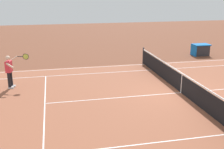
# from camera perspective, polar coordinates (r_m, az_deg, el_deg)

# --- Properties ---
(ground_plane) EXTENTS (60.00, 60.00, 0.00)m
(ground_plane) POSITION_cam_1_polar(r_m,az_deg,el_deg) (13.94, 13.84, -3.60)
(ground_plane) COLOR brown
(court_slab) EXTENTS (24.20, 11.40, 0.00)m
(court_slab) POSITION_cam_1_polar(r_m,az_deg,el_deg) (13.94, 13.84, -3.60)
(court_slab) COLOR #935138
(court_slab) RESTS_ON ground_plane
(court_line_markings) EXTENTS (23.85, 11.05, 0.01)m
(court_line_markings) POSITION_cam_1_polar(r_m,az_deg,el_deg) (13.94, 13.84, -3.59)
(court_line_markings) COLOR white
(court_line_markings) RESTS_ON ground_plane
(tennis_net) EXTENTS (0.10, 11.70, 1.08)m
(tennis_net) POSITION_cam_1_polar(r_m,az_deg,el_deg) (13.78, 13.98, -1.69)
(tennis_net) COLOR #2D2D33
(tennis_net) RESTS_ON ground_plane
(tennis_player_near) EXTENTS (1.16, 0.75, 1.70)m
(tennis_player_near) POSITION_cam_1_polar(r_m,az_deg,el_deg) (14.85, -20.04, 0.88)
(tennis_player_near) COLOR black
(tennis_player_near) RESTS_ON ground_plane
(equipment_cart_tarped) EXTENTS (1.25, 0.84, 0.85)m
(equipment_cart_tarped) POSITION_cam_1_polar(r_m,az_deg,el_deg) (22.21, 17.53, 4.83)
(equipment_cart_tarped) COLOR #2D2D33
(equipment_cart_tarped) RESTS_ON ground_plane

